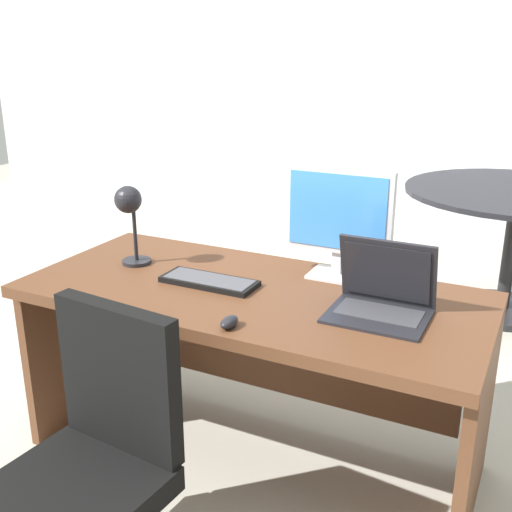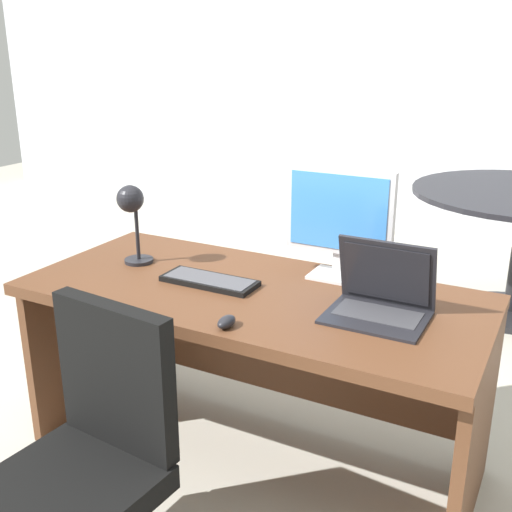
% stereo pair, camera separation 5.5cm
% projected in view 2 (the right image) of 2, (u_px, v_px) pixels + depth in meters
% --- Properties ---
extents(ground, '(12.00, 12.00, 0.00)m').
position_uv_depth(ground, '(367.00, 319.00, 3.79)').
color(ground, '#B7B2A3').
extents(back_wall, '(10.00, 0.10, 2.80)m').
position_uv_depth(back_wall, '(454.00, 69.00, 4.98)').
color(back_wall, silver).
rests_on(back_wall, ground).
extents(desk, '(1.73, 0.78, 0.73)m').
position_uv_depth(desk, '(257.00, 331.00, 2.40)').
color(desk, '#56331E').
rests_on(desk, ground).
extents(monitor, '(0.42, 0.16, 0.43)m').
position_uv_depth(monitor, '(339.00, 216.00, 2.34)').
color(monitor, silver).
rests_on(monitor, desk).
extents(laptop, '(0.33, 0.27, 0.25)m').
position_uv_depth(laptop, '(382.00, 292.00, 2.08)').
color(laptop, black).
rests_on(laptop, desk).
extents(keyboard, '(0.37, 0.14, 0.02)m').
position_uv_depth(keyboard, '(210.00, 281.00, 2.36)').
color(keyboard, black).
rests_on(keyboard, desk).
extents(mouse, '(0.05, 0.08, 0.04)m').
position_uv_depth(mouse, '(226.00, 322.00, 1.99)').
color(mouse, black).
rests_on(mouse, desk).
extents(desk_lamp, '(0.12, 0.14, 0.33)m').
position_uv_depth(desk_lamp, '(132.00, 209.00, 2.49)').
color(desk_lamp, black).
rests_on(desk_lamp, desk).
extents(office_chair, '(0.56, 0.56, 0.87)m').
position_uv_depth(office_chair, '(85.00, 485.00, 1.86)').
color(office_chair, black).
rests_on(office_chair, ground).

